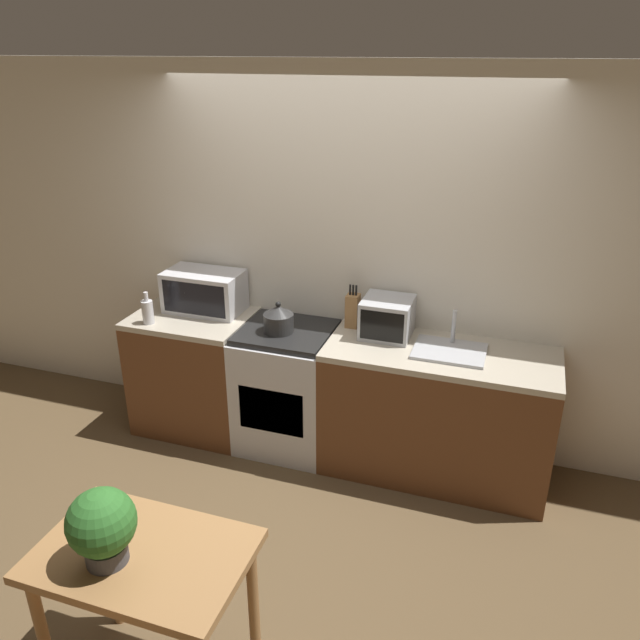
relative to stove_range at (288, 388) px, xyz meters
The scene contains 13 objects.
ground_plane 0.88m from the stove_range, 65.12° to the right, with size 16.00×16.00×0.00m, color brown.
wall_back 0.97m from the stove_range, 47.17° to the left, with size 10.00×0.06×2.60m.
counter_left_run 0.73m from the stove_range, behind, with size 0.83×0.62×0.90m.
counter_right_run 1.05m from the stove_range, ahead, with size 1.46×0.62×0.90m.
stove_range is the anchor object (origin of this frame).
kettle 0.55m from the stove_range, 127.48° to the right, with size 0.20×0.20×0.22m.
microwave 0.91m from the stove_range, 169.40° to the left, with size 0.55×0.32×0.29m.
bottle 1.10m from the stove_range, 167.81° to the right, with size 0.08×0.08×0.23m.
knife_block 0.73m from the stove_range, 25.61° to the left, with size 0.08×0.10×0.30m.
toaster_oven 0.89m from the stove_range, 11.16° to the left, with size 0.32×0.31×0.25m.
sink_basin 1.19m from the stove_range, ahead, with size 0.45×0.34×0.24m.
dining_table 1.98m from the stove_range, 85.99° to the right, with size 0.87×0.57×0.78m.
potted_plant 2.11m from the stove_range, 88.97° to the right, with size 0.27×0.27×0.33m.
Camera 1 is at (1.13, -2.88, 2.66)m, focal length 35.00 mm.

